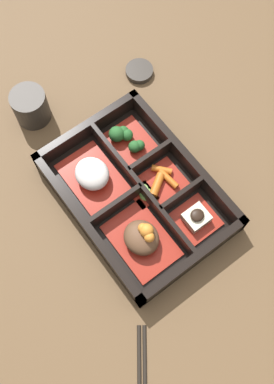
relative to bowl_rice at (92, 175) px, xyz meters
The scene contains 11 objects.
ground_plane 0.09m from the bowl_rice, 148.14° to the right, with size 3.00×3.00×0.00m, color brown.
bento_base 0.09m from the bowl_rice, 148.14° to the right, with size 0.33×0.23×0.01m.
bento_rim 0.09m from the bowl_rice, 146.68° to the right, with size 0.33×0.23×0.05m.
bowl_stew 0.15m from the bowl_rice, behind, with size 0.13×0.09×0.06m.
bowl_rice is the anchor object (origin of this frame).
bowl_tofu 0.20m from the bowl_rice, 150.08° to the right, with size 0.07×0.07×0.03m.
bowl_carrots 0.13m from the bowl_rice, 129.43° to the right, with size 0.07×0.08×0.02m.
bowl_greens 0.10m from the bowl_rice, 75.91° to the right, with size 0.09×0.07×0.04m.
bowl_pickles 0.10m from the bowl_rice, 145.70° to the right, with size 0.04×0.04×0.01m.
tea_cup 0.19m from the bowl_rice, ahead, with size 0.07×0.07×0.07m.
sauce_dish 0.26m from the bowl_rice, 56.37° to the right, with size 0.06×0.06×0.01m.
Camera 1 is at (-0.23, 0.17, 0.78)m, focal length 42.00 mm.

